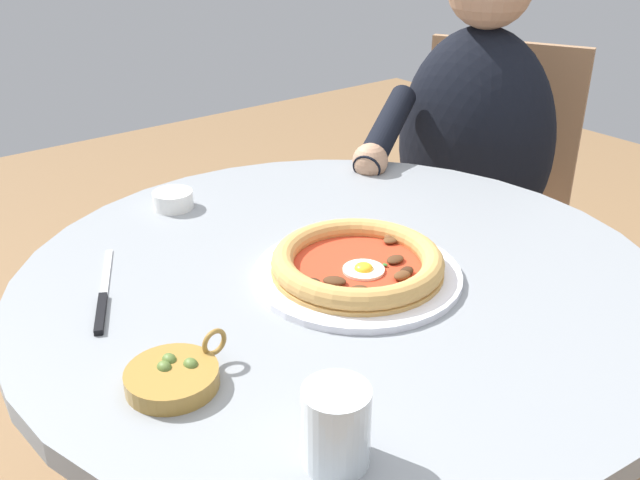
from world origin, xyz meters
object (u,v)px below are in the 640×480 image
object	(u,v)px
olive_pan	(173,376)
cafe_chair_diner	(484,194)
pizza_on_plate	(358,266)
water_glass	(336,430)
dining_table	(340,366)
ramekin_capers	(173,199)
steak_knife	(103,300)
diner_person	(465,227)

from	to	relation	value
olive_pan	cafe_chair_diner	world-z (taller)	cafe_chair_diner
pizza_on_plate	olive_pan	bearing A→B (deg)	100.68
water_glass	dining_table	bearing A→B (deg)	-40.21
dining_table	water_glass	size ratio (longest dim) A/B	11.20
water_glass	olive_pan	world-z (taller)	water_glass
olive_pan	cafe_chair_diner	distance (m)	1.19
olive_pan	cafe_chair_diner	xyz separation A→B (m)	(0.45, -1.08, -0.21)
water_glass	ramekin_capers	size ratio (longest dim) A/B	1.22
olive_pan	steak_knife	bearing A→B (deg)	-1.74
diner_person	cafe_chair_diner	bearing A→B (deg)	-65.44
olive_pan	water_glass	bearing A→B (deg)	-160.85
olive_pan	diner_person	world-z (taller)	diner_person
pizza_on_plate	water_glass	xyz separation A→B (m)	(-0.26, 0.25, 0.02)
water_glass	diner_person	bearing A→B (deg)	-56.13
pizza_on_plate	diner_person	distance (m)	0.75
steak_knife	diner_person	xyz separation A→B (m)	(0.17, -0.94, -0.23)
cafe_chair_diner	pizza_on_plate	bearing A→B (deg)	117.13
diner_person	cafe_chair_diner	distance (m)	0.16
olive_pan	pizza_on_plate	bearing A→B (deg)	-79.32
diner_person	dining_table	bearing A→B (deg)	115.32
steak_knife	pizza_on_plate	bearing A→B (deg)	-116.63
water_glass	ramekin_capers	bearing A→B (deg)	-13.85
dining_table	pizza_on_plate	bearing A→B (deg)	-169.62
ramekin_capers	cafe_chair_diner	size ratio (longest dim) A/B	0.08
pizza_on_plate	ramekin_capers	world-z (taller)	pizza_on_plate
ramekin_capers	olive_pan	xyz separation A→B (m)	(-0.44, 0.23, -0.00)
cafe_chair_diner	ramekin_capers	bearing A→B (deg)	90.76
cafe_chair_diner	dining_table	bearing A→B (deg)	115.18
dining_table	steak_knife	xyz separation A→B (m)	(0.13, 0.31, 0.17)
diner_person	pizza_on_plate	bearing A→B (deg)	117.68
dining_table	olive_pan	world-z (taller)	olive_pan
pizza_on_plate	water_glass	distance (m)	0.36
water_glass	ramekin_capers	xyz separation A→B (m)	(0.64, -0.16, -0.02)
pizza_on_plate	steak_knife	distance (m)	0.35
dining_table	olive_pan	xyz separation A→B (m)	(-0.09, 0.31, 0.18)
steak_knife	ramekin_capers	xyz separation A→B (m)	(0.22, -0.22, 0.01)
dining_table	pizza_on_plate	size ratio (longest dim) A/B	3.17
dining_table	ramekin_capers	size ratio (longest dim) A/B	13.68
ramekin_capers	cafe_chair_diner	world-z (taller)	cafe_chair_diner
ramekin_capers	olive_pan	size ratio (longest dim) A/B	0.53
olive_pan	diner_person	distance (m)	1.05
water_glass	cafe_chair_diner	world-z (taller)	cafe_chair_diner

